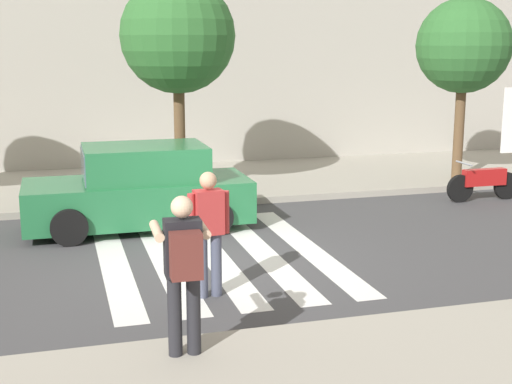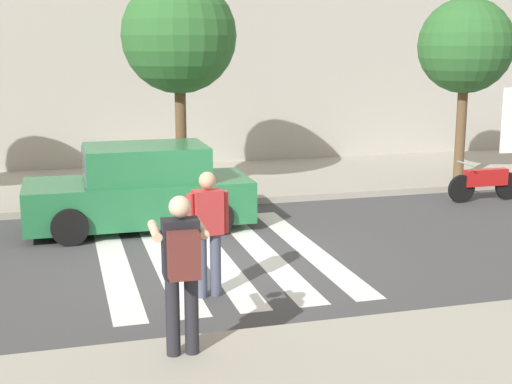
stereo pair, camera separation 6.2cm
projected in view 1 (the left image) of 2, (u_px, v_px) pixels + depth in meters
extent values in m
plane|color=#424244|center=(217.00, 259.00, 11.40)|extent=(120.00, 120.00, 0.00)
cube|color=#9E998C|center=(161.00, 184.00, 17.03)|extent=(60.00, 4.80, 0.14)
cube|color=#ADA89E|center=(135.00, 40.00, 20.47)|extent=(56.00, 4.00, 6.93)
cube|color=silver|center=(114.00, 263.00, 11.16)|extent=(0.44, 5.20, 0.01)
cube|color=silver|center=(165.00, 259.00, 11.37)|extent=(0.44, 5.20, 0.01)
cube|color=silver|center=(214.00, 255.00, 11.59)|extent=(0.44, 5.20, 0.01)
cube|color=silver|center=(261.00, 251.00, 11.80)|extent=(0.44, 5.20, 0.01)
cube|color=silver|center=(306.00, 247.00, 12.02)|extent=(0.44, 5.20, 0.01)
cylinder|color=#232328|center=(175.00, 316.00, 7.48)|extent=(0.15, 0.15, 0.88)
cylinder|color=#232328|center=(194.00, 314.00, 7.53)|extent=(0.15, 0.15, 0.88)
cube|color=black|center=(183.00, 247.00, 7.35)|extent=(0.39, 0.25, 0.60)
sphere|color=beige|center=(182.00, 207.00, 7.26)|extent=(0.23, 0.23, 0.23)
cylinder|color=beige|center=(157.00, 231.00, 7.47)|extent=(0.12, 0.58, 0.10)
cylinder|color=beige|center=(202.00, 228.00, 7.59)|extent=(0.12, 0.58, 0.10)
cube|color=black|center=(177.00, 223.00, 7.70)|extent=(0.14, 0.10, 0.10)
cube|color=#5B2823|center=(186.00, 256.00, 7.14)|extent=(0.33, 0.21, 0.48)
cylinder|color=#474C60|center=(202.00, 266.00, 9.60)|extent=(0.15, 0.15, 0.88)
cylinder|color=#474C60|center=(216.00, 264.00, 9.67)|extent=(0.15, 0.15, 0.88)
cube|color=#B73333|center=(209.00, 212.00, 9.48)|extent=(0.40, 0.28, 0.60)
sphere|color=tan|center=(208.00, 180.00, 9.39)|extent=(0.23, 0.23, 0.23)
cylinder|color=#B73333|center=(191.00, 215.00, 9.40)|extent=(0.10, 0.10, 0.58)
cylinder|color=#B73333|center=(226.00, 212.00, 9.57)|extent=(0.10, 0.10, 0.58)
cube|color=#236B3D|center=(138.00, 200.00, 13.20)|extent=(4.10, 1.70, 0.76)
cube|color=#236B3D|center=(145.00, 163.00, 13.09)|extent=(2.20, 1.56, 0.64)
cube|color=slate|center=(85.00, 165.00, 12.81)|extent=(0.10, 1.50, 0.54)
cube|color=slate|center=(197.00, 160.00, 13.35)|extent=(0.10, 1.50, 0.51)
cylinder|color=black|center=(69.00, 227.00, 12.10)|extent=(0.64, 0.22, 0.64)
cylinder|color=black|center=(67.00, 206.00, 13.70)|extent=(0.64, 0.22, 0.64)
cylinder|color=black|center=(215.00, 217.00, 12.78)|extent=(0.64, 0.22, 0.64)
cylinder|color=black|center=(197.00, 198.00, 14.38)|extent=(0.64, 0.22, 0.64)
cylinder|color=black|center=(460.00, 189.00, 15.39)|extent=(0.60, 0.10, 0.60)
cylinder|color=black|center=(507.00, 186.00, 15.70)|extent=(0.60, 0.10, 0.60)
cube|color=#B21919|center=(484.00, 177.00, 15.50)|extent=(1.00, 0.20, 0.36)
cylinder|color=gray|center=(464.00, 163.00, 15.30)|extent=(0.04, 0.60, 0.04)
cylinder|color=brown|center=(180.00, 133.00, 15.42)|extent=(0.24, 0.24, 2.67)
sphere|color=#2D662D|center=(178.00, 35.00, 15.00)|extent=(2.44, 2.44, 2.44)
cylinder|color=brown|center=(459.00, 127.00, 17.09)|extent=(0.24, 0.24, 2.52)
sphere|color=#2D662D|center=(464.00, 45.00, 16.70)|extent=(2.23, 2.23, 2.23)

